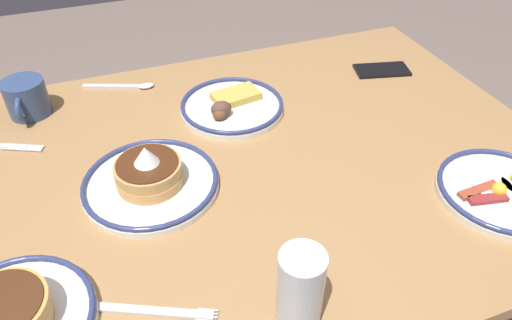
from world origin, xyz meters
name	(u,v)px	position (x,y,z in m)	size (l,w,h in m)	color
dining_table	(236,196)	(0.00, 0.00, 0.65)	(1.39, 0.95, 0.74)	#A37849
plate_near_main	(232,106)	(-0.06, -0.19, 0.75)	(0.25, 0.25, 0.05)	white
plate_center_pancakes	(502,191)	(-0.45, 0.27, 0.75)	(0.24, 0.24, 0.04)	silver
plate_far_companion	(9,320)	(0.42, 0.25, 0.76)	(0.25, 0.25, 0.06)	white
plate_far_side	(150,179)	(0.18, 0.01, 0.76)	(0.27, 0.27, 0.10)	white
coffee_mug	(26,98)	(0.40, -0.35, 0.78)	(0.10, 0.13, 0.09)	#334772
drinking_glass	(300,293)	(0.03, 0.38, 0.80)	(0.07, 0.07, 0.14)	silver
cell_phone	(382,70)	(-0.50, -0.23, 0.74)	(0.14, 0.07, 0.01)	black
fork_near	(153,311)	(0.23, 0.29, 0.74)	(0.19, 0.10, 0.01)	silver
tea_spoon	(129,86)	(0.16, -0.39, 0.74)	(0.18, 0.08, 0.01)	silver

